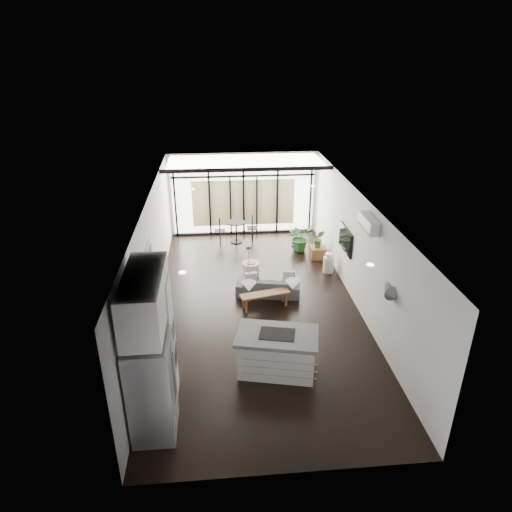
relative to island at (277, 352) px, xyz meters
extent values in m
cube|color=black|center=(-0.16, 2.54, -0.44)|extent=(5.00, 10.00, 0.00)
cube|color=white|center=(-0.16, 2.54, 2.36)|extent=(5.00, 10.00, 0.00)
cube|color=silver|center=(-2.66, 2.54, 0.96)|extent=(0.02, 10.00, 2.80)
cube|color=silver|center=(2.34, 2.54, 0.96)|extent=(0.02, 10.00, 2.80)
cube|color=silver|center=(-0.16, 7.54, 0.96)|extent=(5.00, 0.02, 2.80)
cube|color=silver|center=(-0.16, -2.46, 0.96)|extent=(5.00, 0.02, 2.80)
cube|color=black|center=(-0.16, 7.42, 0.96)|extent=(5.00, 0.20, 2.80)
cube|color=white|center=(-0.16, 6.54, 2.33)|extent=(4.70, 1.90, 0.06)
cube|color=#D9C688|center=(-0.16, 7.49, 0.66)|extent=(3.50, 0.02, 1.60)
cube|color=silver|center=(0.00, 0.00, 0.00)|extent=(1.77, 1.28, 0.87)
cube|color=black|center=(0.00, 0.00, 0.44)|extent=(0.78, 0.60, 0.01)
cube|color=gray|center=(-2.26, -1.37, 0.47)|extent=(0.71, 0.88, 1.82)
cube|color=silver|center=(-2.26, -0.51, 0.79)|extent=(0.63, 0.66, 2.45)
cube|color=silver|center=(-2.28, -0.96, 1.91)|extent=(0.62, 1.75, 0.86)
cone|color=white|center=(-0.56, -0.11, 1.58)|extent=(0.26, 0.26, 0.18)
cone|color=white|center=(0.24, -0.11, 1.58)|extent=(0.26, 0.26, 0.18)
imported|color=#49494B|center=(0.19, 3.12, -0.11)|extent=(1.73, 0.79, 0.65)
cube|color=brown|center=(0.03, 2.46, -0.24)|extent=(1.28, 0.59, 0.40)
cylinder|color=beige|center=(-0.18, 4.24, -0.24)|extent=(0.56, 0.56, 0.39)
cube|color=brown|center=(1.99, 5.23, -0.26)|extent=(0.49, 0.49, 0.35)
imported|color=#2C6127|center=(1.53, 5.83, -0.08)|extent=(1.11, 1.16, 0.72)
imported|color=#2C6127|center=(1.99, 5.23, 0.04)|extent=(0.40, 0.61, 0.25)
cylinder|color=beige|center=(2.07, 4.23, -0.14)|extent=(0.32, 0.32, 0.59)
cube|color=black|center=(-0.46, 6.69, -0.10)|extent=(1.49, 0.81, 0.68)
cube|color=black|center=(2.30, 3.54, 0.86)|extent=(0.05, 1.10, 0.65)
cube|color=white|center=(2.22, 1.74, 2.01)|extent=(0.22, 0.90, 0.30)
cube|color=black|center=(-2.63, 2.04, 1.11)|extent=(0.04, 0.70, 0.90)
camera|label=1|loc=(-1.09, -7.35, 5.58)|focal=32.00mm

